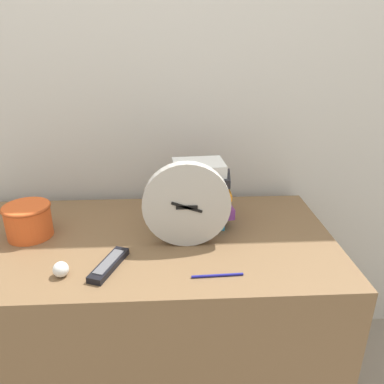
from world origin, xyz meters
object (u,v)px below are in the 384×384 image
at_px(tv_remote, 109,265).
at_px(crumpled_paper_ball, 61,269).
at_px(basket, 28,219).
at_px(pen, 217,275).
at_px(desk_clock, 187,205).
at_px(book_stack, 196,195).

height_order(tv_remote, crumpled_paper_ball, crumpled_paper_ball).
xyz_separation_m(basket, pen, (0.63, -0.28, -0.06)).
bearing_deg(basket, desk_clock, -8.75).
xyz_separation_m(basket, tv_remote, (0.31, -0.21, -0.05)).
relative_size(book_stack, tv_remote, 1.41).
relative_size(basket, pen, 1.06).
height_order(crumpled_paper_ball, pen, crumpled_paper_ball).
bearing_deg(crumpled_paper_ball, tv_remote, 15.20).
bearing_deg(pen, basket, 156.17).
height_order(desk_clock, basket, desk_clock).
height_order(basket, pen, basket).
xyz_separation_m(book_stack, basket, (-0.59, -0.07, -0.05)).
bearing_deg(pen, desk_clock, 112.96).
bearing_deg(tv_remote, basket, 144.97).
distance_m(desk_clock, basket, 0.56).
height_order(book_stack, basket, book_stack).
height_order(basket, crumpled_paper_ball, basket).
bearing_deg(desk_clock, basket, 171.25).
xyz_separation_m(tv_remote, pen, (0.32, -0.06, -0.01)).
xyz_separation_m(book_stack, tv_remote, (-0.28, -0.28, -0.10)).
height_order(desk_clock, book_stack, desk_clock).
bearing_deg(book_stack, crumpled_paper_ball, -142.49).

